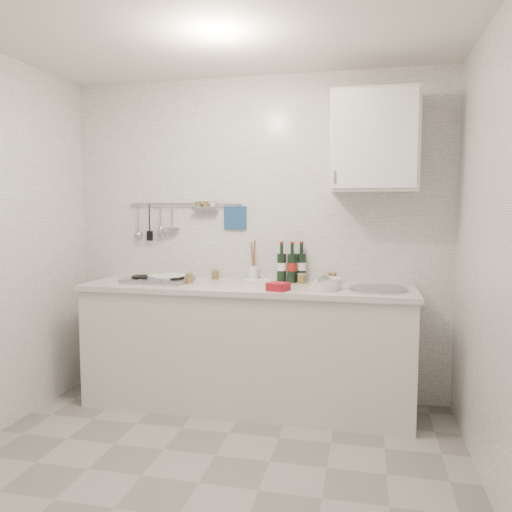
# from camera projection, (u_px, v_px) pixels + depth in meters

# --- Properties ---
(floor) EXTENTS (3.00, 3.00, 0.00)m
(floor) POSITION_uv_depth(u_px,v_px,m) (198.00, 483.00, 2.70)
(floor) COLOR slate
(floor) RESTS_ON ground
(ceiling) EXTENTS (3.00, 3.00, 0.00)m
(ceiling) POSITION_uv_depth(u_px,v_px,m) (193.00, 2.00, 2.47)
(ceiling) COLOR silver
(ceiling) RESTS_ON back_wall
(back_wall) EXTENTS (3.00, 0.02, 2.50)m
(back_wall) POSITION_uv_depth(u_px,v_px,m) (255.00, 238.00, 3.94)
(back_wall) COLOR silver
(back_wall) RESTS_ON floor
(wall_right) EXTENTS (0.02, 2.80, 2.50)m
(wall_right) POSITION_uv_depth(u_px,v_px,m) (510.00, 260.00, 2.26)
(wall_right) COLOR silver
(wall_right) RESTS_ON floor
(counter) EXTENTS (2.44, 0.64, 0.96)m
(counter) POSITION_uv_depth(u_px,v_px,m) (247.00, 349.00, 3.73)
(counter) COLOR beige
(counter) RESTS_ON floor
(wall_rail) EXTENTS (0.98, 0.09, 0.34)m
(wall_rail) POSITION_uv_depth(u_px,v_px,m) (182.00, 216.00, 4.02)
(wall_rail) COLOR #93969B
(wall_rail) RESTS_ON back_wall
(wall_cabinet) EXTENTS (0.60, 0.38, 0.70)m
(wall_cabinet) POSITION_uv_depth(u_px,v_px,m) (374.00, 142.00, 3.51)
(wall_cabinet) COLOR beige
(wall_cabinet) RESTS_ON back_wall
(plate_stack_hob) EXTENTS (0.32, 0.31, 0.05)m
(plate_stack_hob) POSITION_uv_depth(u_px,v_px,m) (165.00, 278.00, 3.85)
(plate_stack_hob) COLOR #4653A0
(plate_stack_hob) RESTS_ON counter
(plate_stack_sink) EXTENTS (0.23, 0.22, 0.09)m
(plate_stack_sink) POSITION_uv_depth(u_px,v_px,m) (327.00, 284.00, 3.47)
(plate_stack_sink) COLOR white
(plate_stack_sink) RESTS_ON counter
(wine_bottles) EXTENTS (0.22, 0.12, 0.31)m
(wine_bottles) POSITION_uv_depth(u_px,v_px,m) (292.00, 262.00, 3.81)
(wine_bottles) COLOR black
(wine_bottles) RESTS_ON counter
(butter_dish) EXTENTS (0.20, 0.13, 0.06)m
(butter_dish) POSITION_uv_depth(u_px,v_px,m) (257.00, 284.00, 3.56)
(butter_dish) COLOR white
(butter_dish) RESTS_ON counter
(strawberry_punnet) EXTENTS (0.16, 0.16, 0.05)m
(strawberry_punnet) POSITION_uv_depth(u_px,v_px,m) (278.00, 287.00, 3.43)
(strawberry_punnet) COLOR #B01317
(strawberry_punnet) RESTS_ON counter
(utensil_crock) EXTENTS (0.08, 0.08, 0.32)m
(utensil_crock) POSITION_uv_depth(u_px,v_px,m) (253.00, 271.00, 3.90)
(utensil_crock) COLOR white
(utensil_crock) RESTS_ON counter
(jar_a) EXTENTS (0.06, 0.06, 0.08)m
(jar_a) POSITION_uv_depth(u_px,v_px,m) (215.00, 274.00, 3.99)
(jar_a) COLOR brown
(jar_a) RESTS_ON counter
(jar_b) EXTENTS (0.06, 0.06, 0.08)m
(jar_b) POSITION_uv_depth(u_px,v_px,m) (332.00, 277.00, 3.78)
(jar_b) COLOR brown
(jar_b) RESTS_ON counter
(jar_c) EXTENTS (0.06, 0.06, 0.08)m
(jar_c) POSITION_uv_depth(u_px,v_px,m) (302.00, 278.00, 3.76)
(jar_c) COLOR brown
(jar_c) RESTS_ON counter
(jar_d) EXTENTS (0.06, 0.06, 0.08)m
(jar_d) POSITION_uv_depth(u_px,v_px,m) (189.00, 278.00, 3.76)
(jar_d) COLOR brown
(jar_d) RESTS_ON counter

